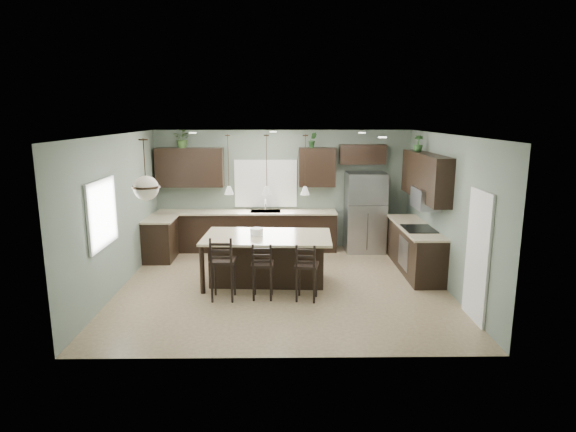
# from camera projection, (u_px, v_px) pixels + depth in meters

# --- Properties ---
(ground) EXTENTS (6.00, 6.00, 0.00)m
(ground) POSITION_uv_depth(u_px,v_px,m) (283.00, 285.00, 9.03)
(ground) COLOR #9E8466
(ground) RESTS_ON ground
(pantry_door) EXTENTS (0.04, 0.82, 2.04)m
(pantry_door) POSITION_uv_depth(u_px,v_px,m) (477.00, 256.00, 7.34)
(pantry_door) COLOR white
(pantry_door) RESTS_ON ground
(window_back) EXTENTS (1.35, 0.02, 1.00)m
(window_back) POSITION_uv_depth(u_px,v_px,m) (266.00, 183.00, 11.39)
(window_back) COLOR white
(window_back) RESTS_ON room_shell
(window_left) EXTENTS (0.02, 1.10, 1.00)m
(window_left) POSITION_uv_depth(u_px,v_px,m) (101.00, 214.00, 7.90)
(window_left) COLOR white
(window_left) RESTS_ON room_shell
(left_return_cabs) EXTENTS (0.60, 0.90, 0.90)m
(left_return_cabs) POSITION_uv_depth(u_px,v_px,m) (160.00, 240.00, 10.57)
(left_return_cabs) COLOR black
(left_return_cabs) RESTS_ON ground
(left_return_countertop) EXTENTS (0.66, 0.96, 0.04)m
(left_return_countertop) POSITION_uv_depth(u_px,v_px,m) (160.00, 219.00, 10.48)
(left_return_countertop) COLOR beige
(left_return_countertop) RESTS_ON left_return_cabs
(back_lower_cabs) EXTENTS (4.20, 0.60, 0.90)m
(back_lower_cabs) POSITION_uv_depth(u_px,v_px,m) (247.00, 231.00, 11.33)
(back_lower_cabs) COLOR black
(back_lower_cabs) RESTS_ON ground
(back_countertop) EXTENTS (4.20, 0.66, 0.04)m
(back_countertop) POSITION_uv_depth(u_px,v_px,m) (246.00, 212.00, 11.21)
(back_countertop) COLOR beige
(back_countertop) RESTS_ON back_lower_cabs
(sink_inset) EXTENTS (0.70, 0.45, 0.01)m
(sink_inset) POSITION_uv_depth(u_px,v_px,m) (266.00, 211.00, 11.21)
(sink_inset) COLOR gray
(sink_inset) RESTS_ON back_countertop
(faucet) EXTENTS (0.02, 0.02, 0.28)m
(faucet) POSITION_uv_depth(u_px,v_px,m) (265.00, 205.00, 11.16)
(faucet) COLOR silver
(faucet) RESTS_ON back_countertop
(back_upper_left) EXTENTS (1.55, 0.34, 0.90)m
(back_upper_left) POSITION_uv_depth(u_px,v_px,m) (190.00, 167.00, 11.13)
(back_upper_left) COLOR black
(back_upper_left) RESTS_ON room_shell
(back_upper_right) EXTENTS (0.85, 0.34, 0.90)m
(back_upper_right) POSITION_uv_depth(u_px,v_px,m) (317.00, 167.00, 11.17)
(back_upper_right) COLOR black
(back_upper_right) RESTS_ON room_shell
(fridge_header) EXTENTS (1.05, 0.34, 0.45)m
(fridge_header) POSITION_uv_depth(u_px,v_px,m) (362.00, 154.00, 11.12)
(fridge_header) COLOR black
(fridge_header) RESTS_ON room_shell
(right_lower_cabs) EXTENTS (0.60, 2.35, 0.90)m
(right_lower_cabs) POSITION_uv_depth(u_px,v_px,m) (415.00, 249.00, 9.83)
(right_lower_cabs) COLOR black
(right_lower_cabs) RESTS_ON ground
(right_countertop) EXTENTS (0.66, 2.35, 0.04)m
(right_countertop) POSITION_uv_depth(u_px,v_px,m) (415.00, 227.00, 9.73)
(right_countertop) COLOR beige
(right_countertop) RESTS_ON right_lower_cabs
(cooktop) EXTENTS (0.58, 0.75, 0.02)m
(cooktop) POSITION_uv_depth(u_px,v_px,m) (419.00, 229.00, 9.46)
(cooktop) COLOR black
(cooktop) RESTS_ON right_countertop
(wall_oven_front) EXTENTS (0.01, 0.72, 0.60)m
(wall_oven_front) POSITION_uv_depth(u_px,v_px,m) (403.00, 253.00, 9.56)
(wall_oven_front) COLOR gray
(wall_oven_front) RESTS_ON right_lower_cabs
(right_upper_cabs) EXTENTS (0.34, 2.35, 0.90)m
(right_upper_cabs) POSITION_uv_depth(u_px,v_px,m) (425.00, 176.00, 9.52)
(right_upper_cabs) COLOR black
(right_upper_cabs) RESTS_ON room_shell
(microwave) EXTENTS (0.40, 0.75, 0.40)m
(microwave) POSITION_uv_depth(u_px,v_px,m) (426.00, 198.00, 9.34)
(microwave) COLOR gray
(microwave) RESTS_ON right_upper_cabs
(refrigerator) EXTENTS (0.90, 0.74, 1.85)m
(refrigerator) POSITION_uv_depth(u_px,v_px,m) (365.00, 212.00, 11.17)
(refrigerator) COLOR #93939B
(refrigerator) RESTS_ON ground
(kitchen_island) EXTENTS (2.44, 1.47, 0.92)m
(kitchen_island) POSITION_uv_depth(u_px,v_px,m) (268.00, 259.00, 9.09)
(kitchen_island) COLOR black
(kitchen_island) RESTS_ON ground
(serving_dish) EXTENTS (0.24, 0.24, 0.14)m
(serving_dish) POSITION_uv_depth(u_px,v_px,m) (257.00, 232.00, 8.99)
(serving_dish) COLOR white
(serving_dish) RESTS_ON kitchen_island
(bar_stool_left) EXTENTS (0.43, 0.43, 1.14)m
(bar_stool_left) POSITION_uv_depth(u_px,v_px,m) (223.00, 268.00, 8.25)
(bar_stool_left) COLOR black
(bar_stool_left) RESTS_ON ground
(bar_stool_center) EXTENTS (0.39, 0.39, 1.02)m
(bar_stool_center) POSITION_uv_depth(u_px,v_px,m) (263.00, 270.00, 8.31)
(bar_stool_center) COLOR black
(bar_stool_center) RESTS_ON ground
(bar_stool_right) EXTENTS (0.44, 0.44, 1.02)m
(bar_stool_right) POSITION_uv_depth(u_px,v_px,m) (307.00, 271.00, 8.23)
(bar_stool_right) COLOR black
(bar_stool_right) RESTS_ON ground
(pendant_left) EXTENTS (0.17, 0.17, 1.10)m
(pendant_left) POSITION_uv_depth(u_px,v_px,m) (228.00, 165.00, 8.75)
(pendant_left) COLOR white
(pendant_left) RESTS_ON room_shell
(pendant_center) EXTENTS (0.17, 0.17, 1.10)m
(pendant_center) POSITION_uv_depth(u_px,v_px,m) (267.00, 165.00, 8.72)
(pendant_center) COLOR white
(pendant_center) RESTS_ON room_shell
(pendant_right) EXTENTS (0.17, 0.17, 1.10)m
(pendant_right) POSITION_uv_depth(u_px,v_px,m) (305.00, 165.00, 8.70)
(pendant_right) COLOR white
(pendant_right) RESTS_ON room_shell
(chandelier) EXTENTS (0.42, 0.42, 0.94)m
(chandelier) POSITION_uv_depth(u_px,v_px,m) (145.00, 170.00, 7.24)
(chandelier) COLOR beige
(chandelier) RESTS_ON room_shell
(plant_back_left) EXTENTS (0.48, 0.46, 0.43)m
(plant_back_left) POSITION_uv_depth(u_px,v_px,m) (183.00, 138.00, 10.96)
(plant_back_left) COLOR #365525
(plant_back_left) RESTS_ON back_upper_left
(plant_back_right) EXTENTS (0.20, 0.17, 0.35)m
(plant_back_right) POSITION_uv_depth(u_px,v_px,m) (313.00, 140.00, 11.01)
(plant_back_right) COLOR #22481F
(plant_back_right) RESTS_ON back_upper_right
(plant_right_wall) EXTENTS (0.23, 0.23, 0.33)m
(plant_right_wall) POSITION_uv_depth(u_px,v_px,m) (418.00, 143.00, 9.90)
(plant_right_wall) COLOR #2A5525
(plant_right_wall) RESTS_ON right_upper_cabs
(room_shell) EXTENTS (6.00, 6.00, 6.00)m
(room_shell) POSITION_uv_depth(u_px,v_px,m) (283.00, 196.00, 8.68)
(room_shell) COLOR slate
(room_shell) RESTS_ON ground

